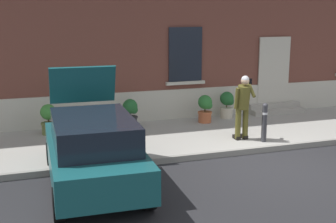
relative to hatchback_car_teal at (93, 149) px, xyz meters
The scene contains 13 objects.
ground_plane 4.22m from the hatchback_car_teal, ahead, with size 80.00×80.00×0.00m, color #232326.
sidewalk 5.05m from the hatchback_car_teal, 34.01° to the left, with size 24.00×3.60×0.15m, color #99968E.
curb_edge 4.30m from the hatchback_car_teal, 12.71° to the left, with size 24.00×0.12×0.15m, color gray.
building_facade 7.32m from the hatchback_car_teal, 51.87° to the left, with size 24.00×1.52×7.50m.
entrance_stoop 8.16m from the hatchback_car_teal, 32.08° to the left, with size 1.91×0.64×0.32m.
hatchback_car_teal is the anchor object (origin of this frame).
bollard_near_person 4.92m from the hatchback_car_teal, 15.86° to the left, with size 0.15×0.15×1.04m.
bollard_far_left 1.52m from the hatchback_car_teal, 62.25° to the left, with size 0.15×0.15×1.04m.
person_on_phone 4.61m from the hatchback_car_teal, 21.64° to the left, with size 0.51×0.49×1.75m.
planter_olive 3.96m from the hatchback_car_teal, 98.89° to the left, with size 0.44×0.44×0.86m.
planter_charcoal 4.28m from the hatchback_car_teal, 66.04° to the left, with size 0.44×0.44×0.86m.
planter_terracotta 5.58m from the hatchback_car_teal, 42.91° to the left, with size 0.44×0.44×0.86m.
planter_cream 6.47m from the hatchback_car_teal, 39.62° to the left, with size 0.44×0.44×0.86m.
Camera 1 is at (-5.49, -8.87, 3.57)m, focal length 48.62 mm.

